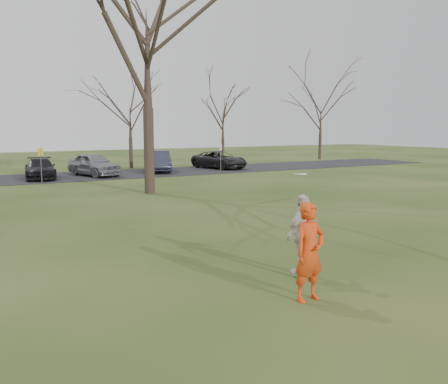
{
  "coord_description": "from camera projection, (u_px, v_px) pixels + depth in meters",
  "views": [
    {
      "loc": [
        -6.6,
        -7.57,
        3.32
      ],
      "look_at": [
        0.0,
        4.0,
        1.5
      ],
      "focal_mm": 38.64,
      "sensor_mm": 36.0,
      "label": 1
    }
  ],
  "objects": [
    {
      "name": "car_5",
      "position": [
        158.0,
        161.0,
        35.11
      ],
      "size": [
        2.96,
        4.86,
        1.51
      ],
      "primitive_type": "imported",
      "rotation": [
        0.0,
        0.0,
        -0.32
      ],
      "color": "#2A2C3F",
      "rests_on": "parking_strip"
    },
    {
      "name": "big_tree",
      "position": [
        147.0,
        49.0,
        23.15
      ],
      "size": [
        9.0,
        9.0,
        14.0
      ],
      "primitive_type": null,
      "color": "#352821",
      "rests_on": "ground"
    },
    {
      "name": "car_4",
      "position": [
        94.0,
        164.0,
        32.1
      ],
      "size": [
        3.02,
        4.82,
        1.53
      ],
      "primitive_type": "imported",
      "rotation": [
        0.0,
        0.0,
        0.29
      ],
      "color": "gray",
      "rests_on": "parking_strip"
    },
    {
      "name": "car_3",
      "position": [
        40.0,
        168.0,
        30.43
      ],
      "size": [
        2.35,
        4.6,
        1.28
      ],
      "primitive_type": "imported",
      "rotation": [
        0.0,
        0.0,
        -0.13
      ],
      "color": "black",
      "rests_on": "parking_strip"
    },
    {
      "name": "sign_yellow",
      "position": [
        41.0,
        159.0,
        27.96
      ],
      "size": [
        0.35,
        0.35,
        2.08
      ],
      "color": "#47474C",
      "rests_on": "ground"
    },
    {
      "name": "parking_strip",
      "position": [
        66.0,
        177.0,
        31.71
      ],
      "size": [
        62.0,
        6.5,
        0.04
      ],
      "primitive_type": "cube",
      "color": "black",
      "rests_on": "ground"
    },
    {
      "name": "catching_play",
      "position": [
        303.0,
        234.0,
        10.59
      ],
      "size": [
        1.1,
        0.63,
        2.24
      ],
      "color": "beige",
      "rests_on": "ground"
    },
    {
      "name": "sign_white",
      "position": [
        221.0,
        153.0,
        33.85
      ],
      "size": [
        0.35,
        0.35,
        2.08
      ],
      "color": "#47474C",
      "rests_on": "ground"
    },
    {
      "name": "small_tree_row",
      "position": [
        108.0,
        119.0,
        37.7
      ],
      "size": [
        55.0,
        5.9,
        8.5
      ],
      "color": "#352821",
      "rests_on": "ground"
    },
    {
      "name": "player_defender",
      "position": [
        309.0,
        252.0,
        9.14
      ],
      "size": [
        0.73,
        0.52,
        1.9
      ],
      "primitive_type": "imported",
      "rotation": [
        0.0,
        0.0,
        0.09
      ],
      "color": "red",
      "rests_on": "ground"
    },
    {
      "name": "car_6",
      "position": [
        219.0,
        160.0,
        37.79
      ],
      "size": [
        3.32,
        5.21,
        1.34
      ],
      "primitive_type": "imported",
      "rotation": [
        0.0,
        0.0,
        0.24
      ],
      "color": "black",
      "rests_on": "parking_strip"
    },
    {
      "name": "ground",
      "position": [
        317.0,
        284.0,
        10.2
      ],
      "size": [
        120.0,
        120.0,
        0.0
      ],
      "primitive_type": "plane",
      "color": "#1E380F",
      "rests_on": "ground"
    }
  ]
}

